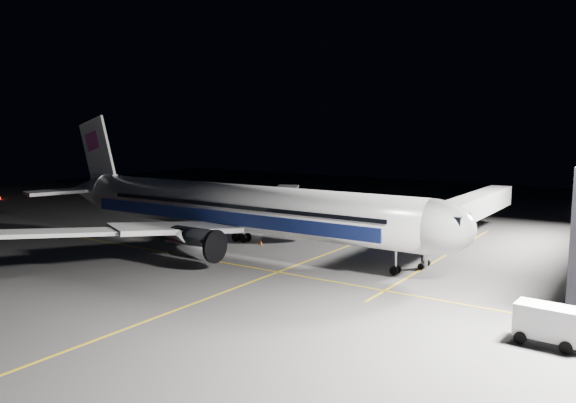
% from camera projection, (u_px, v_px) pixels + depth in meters
% --- Properties ---
extents(ground, '(200.00, 200.00, 0.00)m').
position_uv_depth(ground, '(239.00, 250.00, 68.71)').
color(ground, '#4C4C4F').
rests_on(ground, ground).
extents(guide_line_main, '(0.25, 80.00, 0.01)m').
position_uv_depth(guide_line_main, '(308.00, 261.00, 63.18)').
color(guide_line_main, gold).
rests_on(guide_line_main, ground).
extents(guide_line_cross, '(70.00, 0.25, 0.01)m').
position_uv_depth(guide_line_cross, '(206.00, 260.00, 63.77)').
color(guide_line_cross, gold).
rests_on(guide_line_cross, ground).
extents(guide_line_side, '(0.25, 40.00, 0.01)m').
position_uv_depth(guide_line_side, '(442.00, 257.00, 64.78)').
color(guide_line_side, gold).
rests_on(guide_line_side, ground).
extents(airliner, '(61.48, 54.22, 16.64)m').
position_uv_depth(airliner, '(232.00, 208.00, 68.62)').
color(airliner, silver).
rests_on(airliner, ground).
extents(jet_bridge, '(3.60, 34.40, 6.30)m').
position_uv_depth(jet_bridge, '(464.00, 210.00, 70.81)').
color(jet_bridge, '#B2B2B7').
rests_on(jet_bridge, ground).
extents(service_truck, '(5.51, 2.67, 2.75)m').
position_uv_depth(service_truck, '(555.00, 325.00, 38.54)').
color(service_truck, silver).
rests_on(service_truck, ground).
extents(baggage_tug, '(2.35, 1.95, 1.61)m').
position_uv_depth(baggage_tug, '(269.00, 222.00, 84.25)').
color(baggage_tug, black).
rests_on(baggage_tug, ground).
extents(safety_cone_a, '(0.34, 0.34, 0.52)m').
position_uv_depth(safety_cone_a, '(315.00, 233.00, 78.21)').
color(safety_cone_a, '#DB4909').
rests_on(safety_cone_a, ground).
extents(safety_cone_b, '(0.38, 0.38, 0.57)m').
position_uv_depth(safety_cone_b, '(321.00, 237.00, 75.26)').
color(safety_cone_b, '#DB4909').
rests_on(safety_cone_b, ground).
extents(safety_cone_c, '(0.40, 0.40, 0.60)m').
position_uv_depth(safety_cone_c, '(261.00, 242.00, 71.75)').
color(safety_cone_c, '#DB4909').
rests_on(safety_cone_c, ground).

